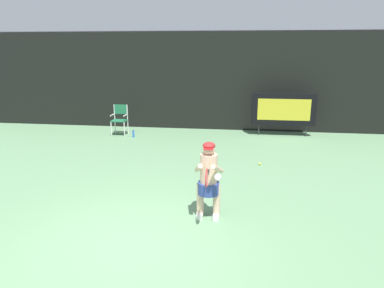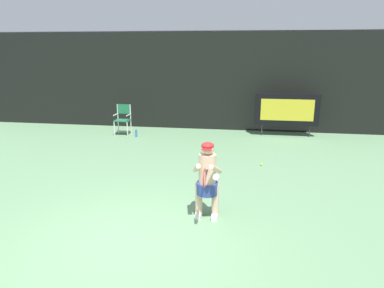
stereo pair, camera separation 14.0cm
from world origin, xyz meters
TOP-DOWN VIEW (x-y plane):
  - ground at (0.00, -0.19)m, footprint 18.00×22.00m
  - backdrop_screen at (0.00, 8.50)m, footprint 18.00×0.12m
  - scoreboard at (3.20, 7.76)m, footprint 2.20×0.21m
  - umpire_chair at (-2.55, 7.08)m, footprint 0.52×0.44m
  - water_bottle at (-1.99, 6.78)m, footprint 0.07×0.07m
  - tennis_player at (1.17, 1.11)m, footprint 0.54×0.62m
  - tennis_racket at (1.18, 0.60)m, footprint 0.03×0.60m
  - tennis_ball_loose at (2.26, 4.28)m, footprint 0.07×0.07m

SIDE VIEW (x-z plane):
  - ground at x=0.00m, z-range -0.02..0.00m
  - tennis_ball_loose at x=2.26m, z-range 0.00..0.07m
  - water_bottle at x=-1.99m, z-range -0.01..0.26m
  - umpire_chair at x=-2.55m, z-range 0.08..1.16m
  - tennis_player at x=1.17m, z-range 0.05..1.47m
  - scoreboard at x=3.20m, z-range 0.20..1.70m
  - tennis_racket at x=1.18m, z-range 0.80..1.12m
  - backdrop_screen at x=0.00m, z-range -0.02..3.64m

